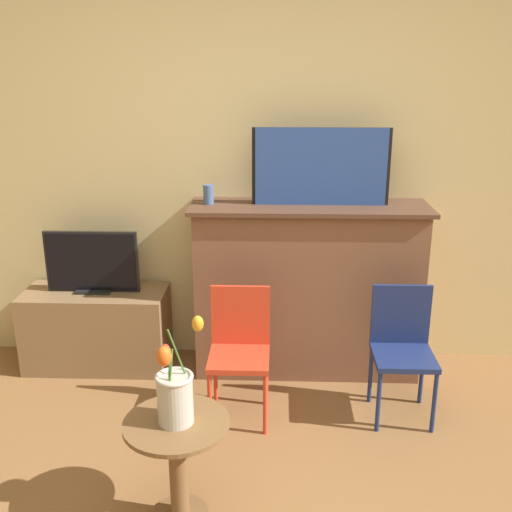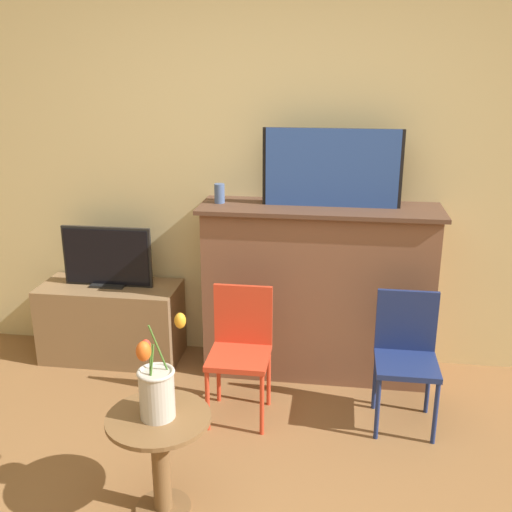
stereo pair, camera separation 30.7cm
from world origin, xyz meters
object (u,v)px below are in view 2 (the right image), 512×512
(painting, at_px, (332,168))
(chair_red, at_px, (241,344))
(vase_tulips, at_px, (157,387))
(tv_monitor, at_px, (107,258))
(chair_blue, at_px, (406,350))

(painting, distance_m, chair_red, 1.14)
(vase_tulips, bearing_deg, painting, 64.72)
(tv_monitor, bearing_deg, chair_red, -29.22)
(chair_red, bearing_deg, vase_tulips, -103.89)
(vase_tulips, bearing_deg, chair_blue, 38.88)
(painting, height_order, chair_red, painting)
(tv_monitor, xyz_separation_m, chair_blue, (1.85, -0.49, -0.28))
(tv_monitor, relative_size, chair_blue, 0.80)
(painting, relative_size, chair_red, 1.11)
(painting, xyz_separation_m, chair_red, (-0.45, -0.56, -0.89))
(chair_red, distance_m, chair_blue, 0.90)
(painting, xyz_separation_m, vase_tulips, (-0.66, -1.40, -0.69))
(chair_red, bearing_deg, painting, 50.88)
(chair_blue, bearing_deg, tv_monitor, 165.25)
(tv_monitor, distance_m, chair_red, 1.13)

